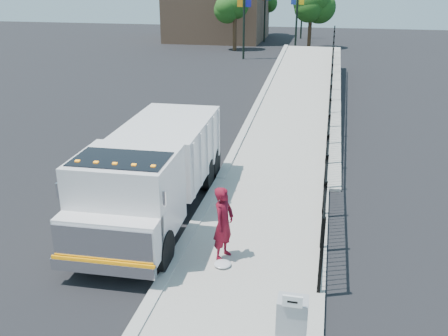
# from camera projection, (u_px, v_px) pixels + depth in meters

# --- Properties ---
(ground) EXTENTS (120.00, 120.00, 0.00)m
(ground) POSITION_uv_depth(u_px,v_px,m) (189.00, 237.00, 13.66)
(ground) COLOR black
(ground) RESTS_ON ground
(sidewalk) EXTENTS (3.55, 12.00, 0.12)m
(sidewalk) POSITION_uv_depth(u_px,v_px,m) (246.00, 285.00, 11.44)
(sidewalk) COLOR #9E998E
(sidewalk) RESTS_ON ground
(curb) EXTENTS (0.30, 12.00, 0.16)m
(curb) POSITION_uv_depth(u_px,v_px,m) (166.00, 275.00, 11.80)
(curb) COLOR #ADAAA3
(curb) RESTS_ON ground
(ramp) EXTENTS (3.95, 24.06, 3.19)m
(ramp) POSITION_uv_depth(u_px,v_px,m) (303.00, 104.00, 27.84)
(ramp) COLOR #9E998E
(ramp) RESTS_ON ground
(iron_fence) EXTENTS (0.10, 28.00, 1.80)m
(iron_fence) POSITION_uv_depth(u_px,v_px,m) (330.00, 106.00, 23.59)
(iron_fence) COLOR black
(iron_fence) RESTS_ON ground
(truck) EXTENTS (2.76, 7.86, 2.67)m
(truck) POSITION_uv_depth(u_px,v_px,m) (152.00, 170.00, 14.29)
(truck) COLOR black
(truck) RESTS_ON ground
(worker) EXTENTS (0.63, 0.79, 1.88)m
(worker) POSITION_uv_depth(u_px,v_px,m) (224.00, 223.00, 12.15)
(worker) COLOR maroon
(worker) RESTS_ON sidewalk
(utility_cabinet) EXTENTS (0.55, 0.40, 1.25)m
(utility_cabinet) POSITION_uv_depth(u_px,v_px,m) (291.00, 328.00, 9.02)
(utility_cabinet) COLOR gray
(utility_cabinet) RESTS_ON sidewalk
(arrow_sign) EXTENTS (0.35, 0.04, 0.22)m
(arrow_sign) POSITION_uv_depth(u_px,v_px,m) (292.00, 301.00, 8.55)
(arrow_sign) COLOR white
(arrow_sign) RESTS_ON utility_cabinet
(debris) EXTENTS (0.42, 0.42, 0.11)m
(debris) POSITION_uv_depth(u_px,v_px,m) (222.00, 264.00, 12.08)
(debris) COLOR silver
(debris) RESTS_ON sidewalk
(light_pole_0) EXTENTS (3.77, 0.22, 8.00)m
(light_pole_0) POSITION_uv_depth(u_px,v_px,m) (248.00, 6.00, 40.95)
(light_pole_0) COLOR black
(light_pole_0) RESTS_ON ground
(light_pole_1) EXTENTS (3.77, 0.22, 8.00)m
(light_pole_1) POSITION_uv_depth(u_px,v_px,m) (294.00, 3.00, 44.33)
(light_pole_1) COLOR black
(light_pole_1) RESTS_ON ground
(tree_0) EXTENTS (2.72, 2.72, 5.36)m
(tree_0) POSITION_uv_depth(u_px,v_px,m) (235.00, 7.00, 45.98)
(tree_0) COLOR #382314
(tree_0) RESTS_ON ground
(tree_1) EXTENTS (2.84, 2.84, 5.42)m
(tree_1) POSITION_uv_depth(u_px,v_px,m) (311.00, 6.00, 47.54)
(tree_1) COLOR #382314
(tree_1) RESTS_ON ground
(tree_2) EXTENTS (2.51, 2.51, 5.25)m
(tree_2) POSITION_uv_depth(u_px,v_px,m) (266.00, 0.00, 58.42)
(tree_2) COLOR #382314
(tree_2) RESTS_ON ground
(building) EXTENTS (10.00, 10.00, 8.00)m
(building) POSITION_uv_depth(u_px,v_px,m) (218.00, 2.00, 54.08)
(building) COLOR #8C664C
(building) RESTS_ON ground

